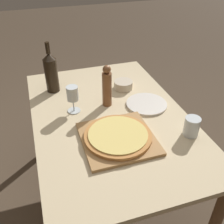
# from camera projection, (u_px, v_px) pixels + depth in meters

# --- Properties ---
(ground_plane) EXTENTS (12.00, 12.00, 0.00)m
(ground_plane) POSITION_uv_depth(u_px,v_px,m) (110.00, 193.00, 1.99)
(ground_plane) COLOR #4C3D2D
(dining_table) EXTENTS (0.90, 1.37, 0.72)m
(dining_table) POSITION_uv_depth(u_px,v_px,m) (110.00, 127.00, 1.63)
(dining_table) COLOR #CCB78E
(dining_table) RESTS_ON ground_plane
(cutting_board) EXTENTS (0.38, 0.38, 0.02)m
(cutting_board) POSITION_uv_depth(u_px,v_px,m) (118.00, 138.00, 1.38)
(cutting_board) COLOR #A87A47
(cutting_board) RESTS_ON dining_table
(pizza) EXTENTS (0.36, 0.36, 0.02)m
(pizza) POSITION_uv_depth(u_px,v_px,m) (118.00, 135.00, 1.37)
(pizza) COLOR #BC7A3D
(pizza) RESTS_ON cutting_board
(wine_bottle) EXTENTS (0.09, 0.09, 0.35)m
(wine_bottle) POSITION_uv_depth(u_px,v_px,m) (51.00, 72.00, 1.74)
(wine_bottle) COLOR black
(wine_bottle) RESTS_ON dining_table
(pepper_mill) EXTENTS (0.06, 0.06, 0.27)m
(pepper_mill) POSITION_uv_depth(u_px,v_px,m) (107.00, 87.00, 1.60)
(pepper_mill) COLOR brown
(pepper_mill) RESTS_ON dining_table
(wine_glass) EXTENTS (0.08, 0.08, 0.17)m
(wine_glass) POSITION_uv_depth(u_px,v_px,m) (73.00, 95.00, 1.54)
(wine_glass) COLOR silver
(wine_glass) RESTS_ON dining_table
(small_bowl) EXTENTS (0.13, 0.13, 0.06)m
(small_bowl) POSITION_uv_depth(u_px,v_px,m) (123.00, 85.00, 1.83)
(small_bowl) COLOR beige
(small_bowl) RESTS_ON dining_table
(drinking_tumbler) EXTENTS (0.08, 0.08, 0.11)m
(drinking_tumbler) POSITION_uv_depth(u_px,v_px,m) (192.00, 127.00, 1.40)
(drinking_tumbler) COLOR silver
(drinking_tumbler) RESTS_ON dining_table
(dinner_plate) EXTENTS (0.26, 0.26, 0.01)m
(dinner_plate) POSITION_uv_depth(u_px,v_px,m) (147.00, 104.00, 1.66)
(dinner_plate) COLOR silver
(dinner_plate) RESTS_ON dining_table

